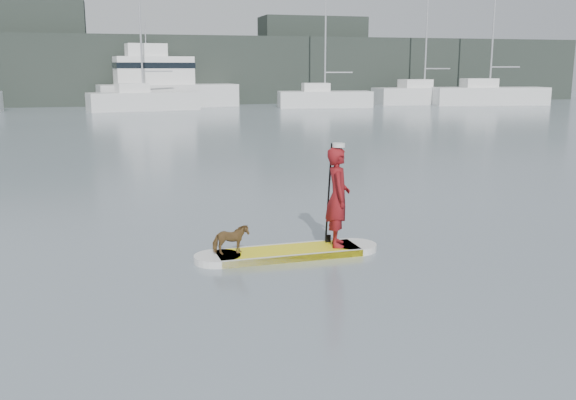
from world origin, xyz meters
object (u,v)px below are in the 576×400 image
object	(u,v)px
paddleboard	(288,253)
sailboat_e	(324,98)
sailboat_f	(423,94)
sailboat_d	(143,99)
paddler	(338,197)
dog	(231,240)
sailboat_g	(488,94)
motor_yacht_a	(162,84)

from	to	relation	value
paddleboard	sailboat_e	world-z (taller)	sailboat_e
paddleboard	sailboat_f	world-z (taller)	sailboat_f
sailboat_d	paddleboard	bearing A→B (deg)	-100.13
paddleboard	paddler	bearing A→B (deg)	-0.00
sailboat_d	sailboat_e	xyz separation A→B (m)	(14.58, -0.29, -0.08)
paddler	sailboat_d	distance (m)	40.46
sailboat_d	dog	bearing A→B (deg)	-101.57
paddleboard	sailboat_g	size ratio (longest dim) A/B	0.26
paddler	sailboat_g	xyz separation A→B (m)	(28.59, 39.94, -0.10)
paddleboard	sailboat_e	size ratio (longest dim) A/B	0.30
motor_yacht_a	paddler	bearing A→B (deg)	-97.52
sailboat_f	motor_yacht_a	xyz separation A→B (m)	(-23.03, 2.01, 0.98)
sailboat_g	paddler	bearing A→B (deg)	-116.32
paddleboard	motor_yacht_a	xyz separation A→B (m)	(1.54, 44.67, 1.85)
paddler	dog	xyz separation A→B (m)	(-1.93, -0.04, -0.63)
sailboat_e	motor_yacht_a	distance (m)	13.56
dog	sailboat_f	size ratio (longest dim) A/B	0.04
motor_yacht_a	sailboat_e	bearing A→B (deg)	-26.11
motor_yacht_a	sailboat_f	bearing A→B (deg)	-11.71
sailboat_f	sailboat_g	size ratio (longest dim) A/B	1.09
sailboat_e	motor_yacht_a	world-z (taller)	sailboat_e
sailboat_e	sailboat_d	bearing A→B (deg)	-172.58
sailboat_f	sailboat_g	world-z (taller)	sailboat_f
paddleboard	sailboat_f	bearing A→B (deg)	58.91
sailboat_d	sailboat_e	world-z (taller)	sailboat_d
dog	sailboat_g	xyz separation A→B (m)	(30.52, 39.98, 0.53)
dog	motor_yacht_a	distance (m)	44.79
dog	sailboat_d	distance (m)	40.49
sailboat_g	motor_yacht_a	bearing A→B (deg)	179.72
paddleboard	sailboat_g	bearing A→B (deg)	52.41
sailboat_d	sailboat_g	distance (m)	29.80
dog	sailboat_f	bearing A→B (deg)	-33.24
paddler	sailboat_e	xyz separation A→B (m)	(13.37, 40.16, -0.21)
paddler	sailboat_d	xyz separation A→B (m)	(-1.21, 40.45, -0.13)
paddler	motor_yacht_a	size ratio (longest dim) A/B	0.15
sailboat_e	motor_yacht_a	xyz separation A→B (m)	(-12.75, 4.49, 1.12)
dog	sailboat_d	world-z (taller)	sailboat_d
paddleboard	motor_yacht_a	world-z (taller)	motor_yacht_a
paddler	dog	world-z (taller)	paddler
paddleboard	paddler	distance (m)	1.31
sailboat_e	paddler	bearing A→B (deg)	-99.88
sailboat_d	sailboat_e	distance (m)	14.58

